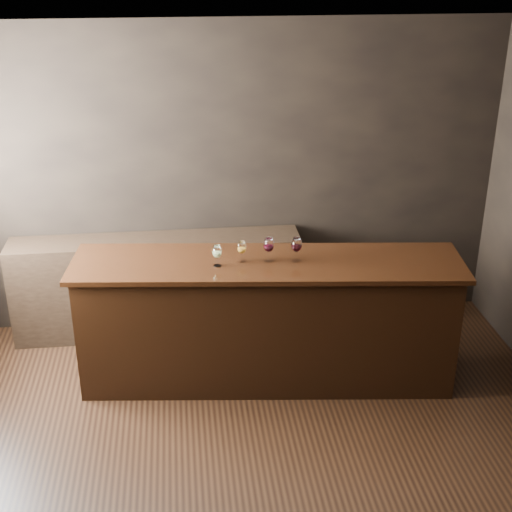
{
  "coord_description": "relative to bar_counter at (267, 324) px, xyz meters",
  "views": [
    {
      "loc": [
        -0.41,
        -3.87,
        3.44
      ],
      "look_at": [
        0.16,
        1.14,
        1.13
      ],
      "focal_mm": 50.0,
      "sensor_mm": 36.0,
      "label": 1
    }
  ],
  "objects": [
    {
      "name": "glass_amber",
      "position": [
        -0.2,
        0.02,
        0.67
      ],
      "size": [
        0.07,
        0.07,
        0.17
      ],
      "color": "white",
      "rests_on": "bar_top"
    },
    {
      "name": "bar_counter",
      "position": [
        0.0,
        0.0,
        0.0
      ],
      "size": [
        3.03,
        0.96,
        1.04
      ],
      "primitive_type": "cube",
      "rotation": [
        0.0,
        0.0,
        -0.1
      ],
      "color": "black",
      "rests_on": "ground"
    },
    {
      "name": "room_shell",
      "position": [
        -0.48,
        -1.03,
        1.29
      ],
      "size": [
        5.02,
        4.52,
        2.81
      ],
      "color": "black",
      "rests_on": "ground"
    },
    {
      "name": "glass_red_b",
      "position": [
        0.22,
        -0.02,
        0.69
      ],
      "size": [
        0.08,
        0.08,
        0.2
      ],
      "color": "white",
      "rests_on": "bar_top"
    },
    {
      "name": "glass_red_a",
      "position": [
        0.01,
        0.01,
        0.69
      ],
      "size": [
        0.08,
        0.08,
        0.2
      ],
      "color": "white",
      "rests_on": "bar_top"
    },
    {
      "name": "bar_top",
      "position": [
        0.0,
        0.0,
        0.54
      ],
      "size": [
        3.14,
        1.03,
        0.04
      ],
      "primitive_type": "cube",
      "rotation": [
        0.0,
        0.0,
        -0.1
      ],
      "color": "black",
      "rests_on": "bar_counter"
    },
    {
      "name": "ground",
      "position": [
        -0.25,
        -1.14,
        -0.52
      ],
      "size": [
        5.0,
        5.0,
        0.0
      ],
      "primitive_type": "plane",
      "color": "black",
      "rests_on": "ground"
    },
    {
      "name": "back_bar_shelf",
      "position": [
        -0.9,
        0.89,
        -0.05
      ],
      "size": [
        2.6,
        0.4,
        0.94
      ],
      "primitive_type": "cube",
      "color": "black",
      "rests_on": "ground"
    },
    {
      "name": "glass_white",
      "position": [
        -0.4,
        -0.04,
        0.68
      ],
      "size": [
        0.07,
        0.07,
        0.17
      ],
      "color": "white",
      "rests_on": "bar_top"
    }
  ]
}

